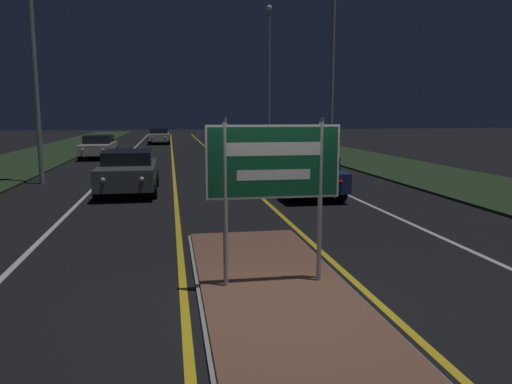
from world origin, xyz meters
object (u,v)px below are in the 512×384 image
object	(u,v)px
streetlight_right_near	(333,45)
car_receding_0	(304,173)
streetlight_right_far	(269,65)
car_receding_2	(280,142)
streetlight_left_near	(31,12)
car_receding_1	(257,152)
car_approaching_1	(99,146)
car_approaching_2	(159,135)
car_approaching_0	(128,171)
car_receding_3	(256,137)
highway_sign	(274,169)

from	to	relation	value
streetlight_right_near	car_receding_0	world-z (taller)	streetlight_right_near
streetlight_right_far	car_receding_2	bearing A→B (deg)	-94.84
streetlight_left_near	car_receding_0	bearing A→B (deg)	-25.05
car_receding_1	car_approaching_1	distance (m)	10.76
streetlight_left_near	car_receding_0	xyz separation A→B (m)	(9.06, -4.23, -5.52)
streetlight_right_far	car_approaching_1	xyz separation A→B (m)	(-12.30, -9.52, -5.81)
streetlight_left_near	car_approaching_2	xyz separation A→B (m)	(3.87, 25.68, -5.49)
car_receding_1	car_approaching_0	xyz separation A→B (m)	(-5.65, -7.36, -0.02)
car_receding_0	car_approaching_0	distance (m)	5.87
car_receding_3	car_approaching_2	xyz separation A→B (m)	(-7.98, 4.47, -0.02)
car_receding_0	car_receding_1	distance (m)	8.93
streetlight_right_far	car_receding_0	distance (m)	26.03
streetlight_right_far	car_receding_0	world-z (taller)	streetlight_right_far
highway_sign	car_approaching_0	distance (m)	10.51
highway_sign	streetlight_right_near	xyz separation A→B (m)	(6.50, 17.07, 4.12)
car_receding_0	car_receding_3	world-z (taller)	car_receding_3
car_receding_1	streetlight_left_near	bearing A→B (deg)	-152.58
streetlight_right_far	car_receding_3	size ratio (longest dim) A/B	2.55
streetlight_right_near	streetlight_right_far	size ratio (longest dim) A/B	0.85
car_approaching_1	car_approaching_0	bearing A→B (deg)	-78.60
streetlight_right_far	car_receding_2	size ratio (longest dim) A/B	2.68
car_receding_1	car_receding_0	bearing A→B (deg)	-89.97
car_receding_1	car_approaching_0	distance (m)	9.28
highway_sign	car_approaching_2	distance (m)	38.48
car_receding_3	car_approaching_2	distance (m)	9.14
highway_sign	streetlight_left_near	bearing A→B (deg)	116.24
streetlight_right_near	car_approaching_0	bearing A→B (deg)	-143.15
car_approaching_1	car_receding_0	bearing A→B (deg)	-61.43
car_receding_1	car_receding_3	size ratio (longest dim) A/B	0.94
highway_sign	car_receding_2	distance (m)	27.23
car_receding_1	car_receding_2	bearing A→B (deg)	70.50
streetlight_left_near	car_receding_0	world-z (taller)	streetlight_left_near
streetlight_right_far	car_receding_3	bearing A→B (deg)	160.91
highway_sign	car_approaching_1	world-z (taller)	highway_sign
streetlight_right_near	car_approaching_0	distance (m)	12.81
car_approaching_2	streetlight_right_far	bearing A→B (deg)	-28.18
streetlight_right_near	car_approaching_1	bearing A→B (deg)	150.22
streetlight_right_near	car_receding_1	size ratio (longest dim) A/B	2.31
car_approaching_0	streetlight_right_near	bearing A→B (deg)	36.85
streetlight_left_near	car_approaching_2	bearing A→B (deg)	81.42
streetlight_right_near	streetlight_right_far	xyz separation A→B (m)	(0.11, 16.50, 0.59)
streetlight_left_near	car_approaching_2	world-z (taller)	streetlight_left_near
car_receding_2	streetlight_right_far	bearing A→B (deg)	85.16
car_approaching_1	car_receding_3	bearing A→B (deg)	41.22
highway_sign	car_approaching_0	world-z (taller)	highway_sign
car_receding_3	car_approaching_2	bearing A→B (deg)	150.75
streetlight_right_near	streetlight_right_far	bearing A→B (deg)	89.62
car_receding_2	car_approaching_1	world-z (taller)	car_receding_2
streetlight_right_far	highway_sign	bearing A→B (deg)	-101.14
streetlight_right_far	car_approaching_2	xyz separation A→B (m)	(-9.00, 4.82, -5.78)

